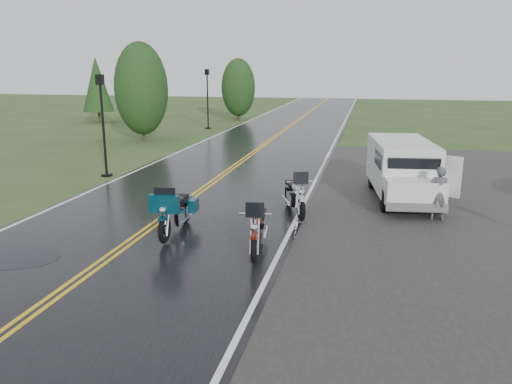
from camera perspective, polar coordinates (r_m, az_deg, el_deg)
ground at (r=13.01m, az=-14.19°, el=-5.72°), size 120.00×120.00×0.00m
road at (r=22.05m, az=-2.51°, el=2.89°), size 8.00×100.00×0.04m
motorcycle_red at (r=11.08m, az=-0.18°, el=-5.09°), size 1.14×2.37×1.35m
motorcycle_teal at (r=12.45m, az=-10.47°, el=-2.98°), size 1.03×2.44×1.41m
motorcycle_silver at (r=14.04m, az=5.19°, el=-0.87°), size 1.63×2.51×1.39m
van_white at (r=15.50m, az=14.71°, el=1.24°), size 2.48×5.20×1.97m
person_at_van at (r=15.15m, az=20.12°, el=-0.24°), size 0.57×0.38×1.57m
lamp_post_near_left at (r=20.77m, az=-17.06°, el=7.22°), size 0.35×0.35×4.07m
lamp_post_far_left at (r=35.86m, az=-5.55°, el=10.54°), size 0.36×0.36×4.19m
tree_left_mid at (r=30.73m, az=-12.93°, el=10.33°), size 3.14×3.14×4.91m
tree_left_far at (r=41.81m, az=-2.03°, el=11.15°), size 2.77×2.77×4.26m
pine_left_far at (r=41.83m, az=-17.68°, el=10.99°), size 2.38×2.38×4.96m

